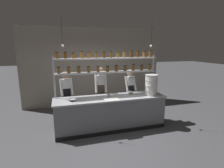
% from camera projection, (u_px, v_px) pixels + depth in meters
% --- Properties ---
extents(ground_plane, '(40.00, 40.00, 0.00)m').
position_uv_depth(ground_plane, '(111.00, 128.00, 5.02)').
color(ground_plane, '#4C4C51').
extents(back_wall, '(5.49, 0.12, 3.02)m').
position_uv_depth(back_wall, '(94.00, 67.00, 6.93)').
color(back_wall, '#9E9384').
rests_on(back_wall, ground_plane).
extents(prep_counter, '(3.09, 0.76, 0.92)m').
position_uv_depth(prep_counter, '(111.00, 113.00, 4.93)').
color(prep_counter, gray).
rests_on(prep_counter, ground_plane).
extents(spice_shelf_unit, '(2.97, 0.28, 2.18)m').
position_uv_depth(spice_shelf_unit, '(108.00, 66.00, 4.97)').
color(spice_shelf_unit, '#B7BABF').
rests_on(spice_shelf_unit, ground_plane).
extents(chef_left, '(0.39, 0.31, 1.59)m').
position_uv_depth(chef_left, '(66.00, 94.00, 5.18)').
color(chef_left, black).
rests_on(chef_left, ground_plane).
extents(chef_center, '(0.38, 0.31, 1.69)m').
position_uv_depth(chef_center, '(101.00, 91.00, 5.33)').
color(chef_center, black).
rests_on(chef_center, ground_plane).
extents(chef_right, '(0.38, 0.30, 1.59)m').
position_uv_depth(chef_right, '(130.00, 91.00, 5.59)').
color(chef_right, black).
rests_on(chef_right, ground_plane).
extents(container_stack, '(0.36, 0.36, 0.59)m').
position_uv_depth(container_stack, '(151.00, 85.00, 4.99)').
color(container_stack, white).
rests_on(container_stack, prep_counter).
extents(cutting_board, '(0.40, 0.26, 0.02)m').
position_uv_depth(cutting_board, '(112.00, 100.00, 4.52)').
color(cutting_board, silver).
rests_on(cutting_board, prep_counter).
extents(prep_bowl_near_left, '(0.21, 0.21, 0.06)m').
position_uv_depth(prep_bowl_near_left, '(131.00, 93.00, 5.18)').
color(prep_bowl_near_left, silver).
rests_on(prep_bowl_near_left, prep_counter).
extents(prep_bowl_center_front, '(0.21, 0.21, 0.06)m').
position_uv_depth(prep_bowl_center_front, '(73.00, 100.00, 4.48)').
color(prep_bowl_center_front, '#B2B7BC').
rests_on(prep_bowl_center_front, prep_counter).
extents(serving_cup_front, '(0.08, 0.08, 0.08)m').
position_uv_depth(serving_cup_front, '(109.00, 95.00, 4.88)').
color(serving_cup_front, '#B2B7BC').
rests_on(serving_cup_front, prep_counter).
extents(pendant_light_row, '(2.46, 0.07, 0.70)m').
position_uv_depth(pendant_light_row, '(110.00, 45.00, 4.54)').
color(pendant_light_row, black).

